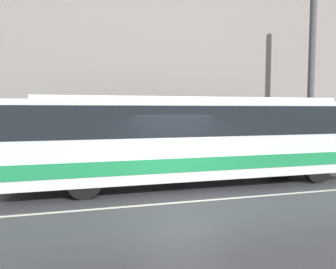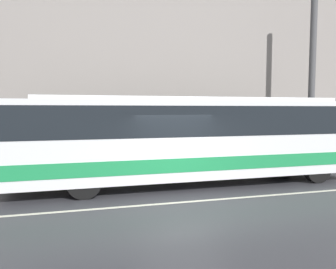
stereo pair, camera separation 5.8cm
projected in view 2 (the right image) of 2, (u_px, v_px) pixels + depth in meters
The scene contains 7 objects.
ground_plane at pixel (184, 202), 9.43m from camera, with size 60.00×60.00×0.00m, color #333338.
sidewalk at pixel (146, 167), 14.66m from camera, with size 60.00×2.89×0.15m.
building_facade at pixel (139, 67), 15.83m from camera, with size 60.00×0.35×9.82m.
lane_stripe at pixel (184, 202), 9.43m from camera, with size 54.00×0.14×0.01m.
transit_bus at pixel (190, 135), 11.71m from camera, with size 12.26×2.59×3.09m.
utility_pole_near at pixel (312, 74), 15.54m from camera, with size 0.31×0.31×8.35m.
pedestrian_waiting at pixel (182, 147), 15.96m from camera, with size 0.36×0.36×1.51m.
Camera 2 is at (-2.91, -8.79, 2.67)m, focal length 35.00 mm.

